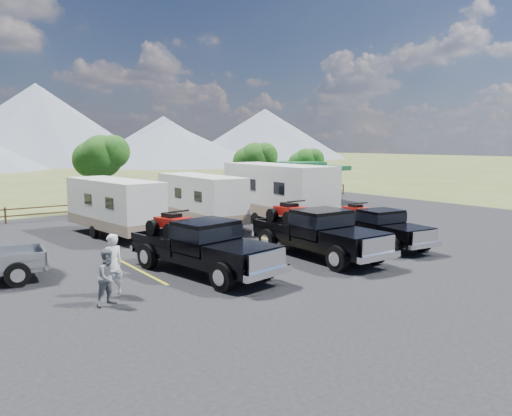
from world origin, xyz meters
TOP-DOWN VIEW (x-y plane):
  - ground at (0.00, 0.00)m, footprint 320.00×320.00m
  - asphalt_lot at (0.00, 3.00)m, footprint 44.00×34.00m
  - stall_lines at (0.00, 4.00)m, footprint 12.12×5.50m
  - tree_ne_a at (8.97, 17.01)m, footprint 3.11×2.92m
  - tree_ne_b at (14.98, 18.01)m, footprint 2.77×2.59m
  - tree_north at (-2.03, 19.02)m, footprint 3.46×3.24m
  - rail_fence at (2.00, 18.50)m, footprint 36.12×0.12m
  - pavilion at (13.00, 17.00)m, footprint 6.20×6.20m
  - rig_left at (-4.31, 1.95)m, footprint 3.15×6.76m
  - rig_center at (0.88, 1.48)m, footprint 2.42×6.68m
  - rig_right at (4.65, 1.48)m, footprint 2.49×5.82m
  - trailer_left at (-4.26, 10.78)m, footprint 2.87×8.31m
  - trailer_center at (0.69, 10.74)m, footprint 2.31×8.33m
  - trailer_right at (4.69, 8.91)m, footprint 3.09×10.00m
  - person_a at (-7.86, 1.24)m, footprint 0.77×0.58m
  - person_b at (-8.27, 0.41)m, footprint 0.96×0.84m

SIDE VIEW (x-z plane):
  - ground at x=0.00m, z-range 0.00..0.00m
  - asphalt_lot at x=0.00m, z-range 0.00..0.04m
  - stall_lines at x=0.00m, z-range 0.04..0.05m
  - rail_fence at x=2.00m, z-range 0.11..1.11m
  - person_b at x=-8.27m, z-range 0.04..1.71m
  - rig_right at x=4.65m, z-range 0.01..1.89m
  - person_a at x=-7.86m, z-range 0.04..1.98m
  - rig_left at x=-4.31m, z-range 0.00..2.17m
  - rig_center at x=0.88m, z-range 0.00..2.22m
  - trailer_left at x=-4.26m, z-range 0.11..2.98m
  - trailer_center at x=0.69m, z-range 0.11..3.01m
  - trailer_right at x=4.69m, z-range 0.12..3.59m
  - pavilion at x=13.00m, z-range 1.18..4.40m
  - tree_ne_b at x=14.98m, z-range 0.99..5.26m
  - tree_ne_a at x=8.97m, z-range 1.10..5.86m
  - tree_north at x=-2.03m, z-range 1.21..6.46m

